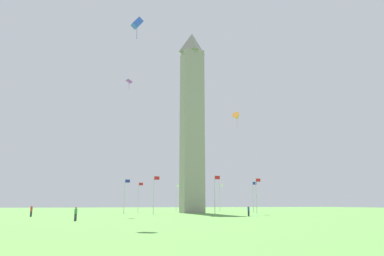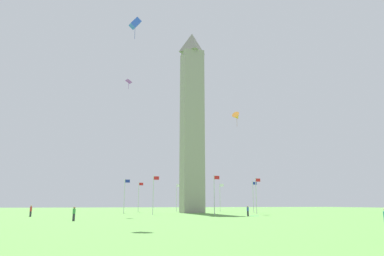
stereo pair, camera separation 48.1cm
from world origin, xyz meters
name	(u,v)px [view 2 (the right image)]	position (x,y,z in m)	size (l,w,h in m)	color
ground_plane	(192,213)	(0.00, 0.00, 0.00)	(260.00, 260.00, 0.00)	#548C3D
obelisk_monument	(192,118)	(0.00, 0.00, 21.44)	(4.72, 4.72, 42.87)	gray
flagpole_n	(253,195)	(14.92, 0.00, 3.95)	(1.12, 0.14, 7.14)	silver
flagpole_ne	(220,196)	(10.57, 10.50, 3.95)	(1.12, 0.14, 7.14)	silver
flagpole_e	(177,196)	(0.07, 14.85, 3.95)	(1.12, 0.14, 7.14)	silver
flagpole_se	(139,195)	(-10.44, 10.50, 3.95)	(1.12, 0.14, 7.14)	silver
flagpole_s	(125,194)	(-14.79, 0.00, 3.95)	(1.12, 0.14, 7.14)	silver
flagpole_sw	(154,193)	(-10.44, -10.50, 3.95)	(1.12, 0.14, 7.14)	silver
flagpole_w	(215,193)	(0.07, -14.85, 3.95)	(1.12, 0.14, 7.14)	silver
flagpole_nw	(256,194)	(10.57, -10.50, 3.95)	(1.12, 0.14, 7.14)	silver
person_blue_shirt	(248,211)	(2.56, -23.56, 0.83)	(0.32, 0.32, 1.68)	#2D2D38
person_red_shirt	(31,211)	(-30.47, -15.98, 0.87)	(0.32, 0.32, 1.75)	#2D2D38
person_green_shirt	(74,214)	(-23.45, -32.14, 0.80)	(0.32, 0.32, 1.61)	#2D2D38
kite_orange_delta	(237,117)	(7.42, -8.97, 20.19)	(2.58, 2.55, 3.28)	orange
kite_blue_box	(135,23)	(-17.72, -37.18, 23.29)	(1.54, 1.05, 2.84)	blue
kite_purple_diamond	(129,82)	(-16.00, -12.27, 24.64)	(1.38, 1.43, 1.80)	purple
picnic_blanket_near_first_person	(254,216)	(4.32, -22.23, 0.01)	(1.80, 1.40, 0.01)	green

